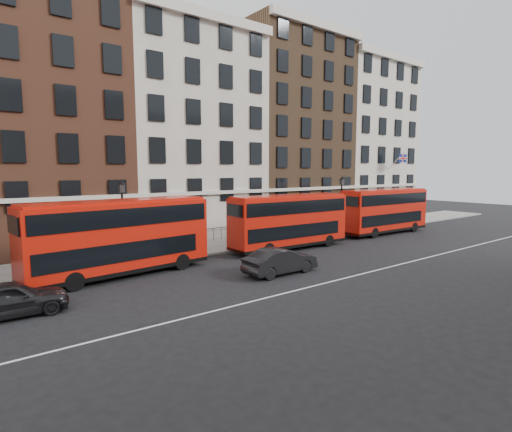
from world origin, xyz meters
TOP-DOWN VIEW (x-y plane):
  - ground at (0.00, 0.00)m, footprint 120.00×120.00m
  - pavement at (0.00, 10.50)m, footprint 80.00×5.00m
  - kerb at (0.00, 8.00)m, footprint 80.00×0.30m
  - road_centre_line at (0.00, -2.00)m, footprint 70.00×0.12m
  - building_terrace at (-0.31, 17.88)m, footprint 64.00×11.95m
  - bus_b at (-10.24, 6.21)m, footprint 10.76×3.58m
  - bus_c at (2.91, 6.22)m, footprint 10.11×2.80m
  - bus_d at (15.24, 6.22)m, footprint 10.29×2.76m
  - car_rear at (-16.13, 2.60)m, footprint 4.64×2.04m
  - car_front at (-2.48, 1.01)m, footprint 4.74×1.68m
  - lamp_post_left at (-9.20, 8.51)m, footprint 0.44×0.44m
  - lamp_post_right at (11.65, 8.52)m, footprint 0.44×0.44m
  - traffic_light at (23.35, 8.10)m, footprint 0.25×0.45m
  - iron_railings at (0.00, 12.70)m, footprint 6.60×0.06m

SIDE VIEW (x-z plane):
  - ground at x=0.00m, z-range 0.00..0.00m
  - road_centre_line at x=0.00m, z-range 0.00..0.01m
  - pavement at x=0.00m, z-range 0.00..0.15m
  - kerb at x=0.00m, z-range 0.00..0.16m
  - iron_railings at x=0.00m, z-range 0.15..1.15m
  - car_rear at x=-16.13m, z-range 0.00..1.56m
  - car_front at x=-2.48m, z-range 0.00..1.56m
  - bus_c at x=2.91m, z-range 0.15..4.37m
  - bus_d at x=15.24m, z-range 0.16..4.45m
  - bus_b at x=-10.24m, z-range 0.16..4.60m
  - traffic_light at x=23.35m, z-range 0.81..4.08m
  - lamp_post_left at x=-9.20m, z-range 0.42..5.74m
  - lamp_post_right at x=11.65m, z-range 0.42..5.74m
  - building_terrace at x=-0.31m, z-range -0.76..21.24m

